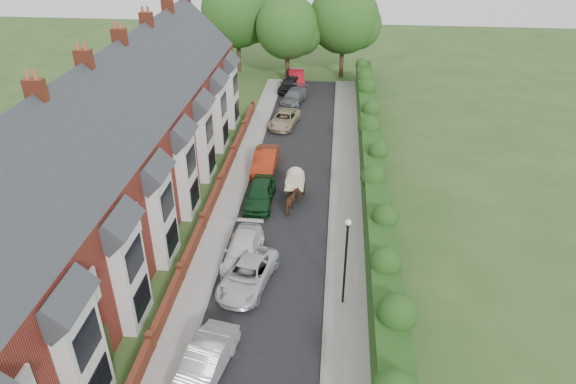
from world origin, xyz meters
name	(u,v)px	position (x,y,z in m)	size (l,w,h in m)	color
ground	(267,359)	(0.00, 0.00, 0.00)	(140.00, 140.00, 0.00)	#2D4C1E
road	(282,224)	(-0.50, 11.00, 0.01)	(6.00, 58.00, 0.02)	black
pavement_hedge_side	(346,227)	(3.60, 11.00, 0.06)	(2.20, 58.00, 0.12)	gray
pavement_house_side	(223,220)	(-4.35, 11.00, 0.06)	(1.70, 58.00, 0.12)	gray
kerb_hedge_side	(330,226)	(2.55, 11.00, 0.07)	(0.18, 58.00, 0.13)	gray
kerb_house_side	(235,221)	(-3.55, 11.00, 0.07)	(0.18, 58.00, 0.13)	gray
hedge	(377,207)	(5.40, 11.00, 1.60)	(2.10, 58.00, 2.85)	#153B12
terrace_row	(106,162)	(-10.87, 9.98, 4.47)	(9.05, 40.50, 11.50)	maroon
garden_wall_row	(203,222)	(-5.35, 10.00, 0.46)	(0.35, 40.35, 1.10)	maroon
lamppost	(346,252)	(3.40, 4.00, 3.30)	(0.32, 0.32, 5.16)	black
tree_far_left	(291,29)	(-2.65, 40.08, 5.71)	(7.14, 6.80, 9.29)	#332316
tree_far_right	(347,20)	(3.39, 42.08, 6.31)	(7.98, 7.60, 10.31)	#332316
tree_far_back	(241,13)	(-8.59, 43.08, 6.62)	(8.40, 8.00, 10.82)	#332316
car_silver_a	(205,362)	(-2.53, -1.06, 0.73)	(1.55, 4.44, 1.46)	#B4B3B8
car_silver_b	(248,275)	(-1.69, 5.00, 0.67)	(2.23, 4.83, 1.34)	silver
car_white	(243,250)	(-2.29, 7.12, 0.68)	(1.92, 4.72, 1.37)	white
car_green	(260,194)	(-2.24, 13.34, 0.77)	(1.83, 4.54, 1.55)	#103718
car_red	(265,161)	(-2.52, 18.20, 0.78)	(1.65, 4.74, 1.56)	maroon
car_beige	(284,119)	(-1.98, 26.98, 0.64)	(2.13, 4.62, 1.28)	tan
car_grey	(294,96)	(-1.61, 33.00, 0.66)	(1.85, 4.56, 1.32)	slate
car_black	(290,84)	(-2.41, 36.60, 0.74)	(1.76, 4.36, 1.49)	black
horse	(292,202)	(0.04, 12.53, 0.74)	(0.79, 1.74, 1.47)	#50301D
horse_cart	(295,182)	(0.04, 14.41, 1.20)	(1.32, 2.91, 2.10)	black
car_extra_far	(296,77)	(-1.90, 38.77, 0.79)	(1.66, 4.77, 1.57)	maroon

